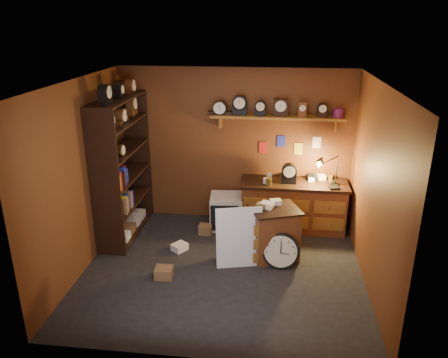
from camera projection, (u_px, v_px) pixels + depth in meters
floor at (223, 269)px, 6.39m from camera, size 4.00×4.00×0.00m
room_shell at (227, 155)px, 5.89m from camera, size 4.02×3.62×2.71m
shelving_unit at (120, 162)px, 7.06m from camera, size 0.47×1.60×2.58m
workbench at (293, 203)px, 7.48m from camera, size 1.80×0.66×1.36m
low_cabinet at (274, 231)px, 6.59m from camera, size 0.87×0.80×0.89m
big_round_clock at (281, 251)px, 6.35m from camera, size 0.54×0.17×0.54m
white_panel at (239, 264)px, 6.53m from camera, size 0.71×0.35×0.91m
mini_fridge at (226, 211)px, 7.60m from camera, size 0.60×0.61×0.57m
floor_box_a at (164, 273)px, 6.16m from camera, size 0.26×0.22×0.15m
floor_box_b at (180, 247)px, 6.89m from camera, size 0.28×0.29×0.11m
floor_box_c at (205, 229)px, 7.40m from camera, size 0.22×0.19×0.16m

